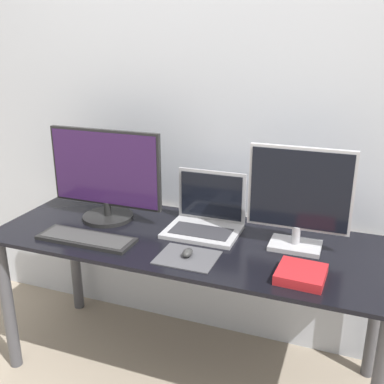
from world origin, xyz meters
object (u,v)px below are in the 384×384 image
laptop (206,216)px  book (301,274)px  monitor_right (299,197)px  mouse (188,253)px  keyboard (86,239)px  monitor_left (106,176)px

laptop → book: 0.58m
monitor_right → laptop: (-0.43, 0.05, -0.17)m
monitor_right → mouse: (-0.41, -0.25, -0.21)m
monitor_right → book: (0.06, -0.26, -0.21)m
laptop → mouse: size_ratio=5.16×
keyboard → monitor_left: bearing=99.0°
laptop → mouse: 0.31m
monitor_right → mouse: monitor_right is taller
keyboard → mouse: (0.49, 0.01, 0.01)m
book → keyboard: bearing=179.9°
monitor_right → book: 0.34m
laptop → book: size_ratio=1.79×
mouse → book: 0.47m
mouse → book: size_ratio=0.35×
laptop → mouse: bearing=-85.6°
keyboard → mouse: size_ratio=6.83×
monitor_right → laptop: size_ratio=1.32×
mouse → book: same height
monitor_left → laptop: (0.51, 0.05, -0.16)m
monitor_left → mouse: monitor_left is taller
laptop → keyboard: bearing=-146.1°
laptop → keyboard: size_ratio=0.75×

